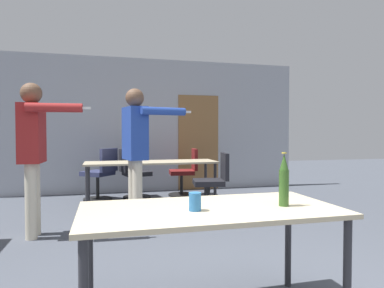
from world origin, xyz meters
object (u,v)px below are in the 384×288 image
(person_right_polo, at_px, (33,143))
(office_chair_near_pushed, at_px, (185,174))
(person_near_casual, at_px, (136,142))
(office_chair_mid_tucked, at_px, (133,175))
(beer_bottle, at_px, (284,181))
(office_chair_far_right, at_px, (101,176))
(office_chair_side_rolled, at_px, (213,184))
(drink_cup, at_px, (195,202))

(person_right_polo, relative_size, office_chair_near_pushed, 1.98)
(person_right_polo, height_order, person_near_casual, person_right_polo)
(person_right_polo, distance_m, office_chair_near_pushed, 3.28)
(office_chair_mid_tucked, height_order, beer_bottle, beer_bottle)
(office_chair_far_right, bearing_deg, office_chair_side_rolled, -89.28)
(office_chair_mid_tucked, bearing_deg, office_chair_far_right, -97.75)
(office_chair_side_rolled, relative_size, office_chair_far_right, 0.96)
(office_chair_side_rolled, height_order, drink_cup, office_chair_side_rolled)
(office_chair_side_rolled, bearing_deg, office_chair_far_right, 61.01)
(office_chair_mid_tucked, relative_size, office_chair_side_rolled, 1.01)
(person_right_polo, relative_size, office_chair_far_right, 1.91)
(office_chair_mid_tucked, xyz_separation_m, office_chair_side_rolled, (1.13, -1.41, -0.01))
(office_chair_side_rolled, xyz_separation_m, office_chair_far_right, (-1.71, 1.35, 0.03))
(person_near_casual, height_order, beer_bottle, person_near_casual)
(person_near_casual, bearing_deg, office_chair_side_rolled, 100.09)
(beer_bottle, bearing_deg, drink_cup, 179.02)
(person_near_casual, xyz_separation_m, office_chair_mid_tucked, (0.11, 1.94, -0.68))
(drink_cup, bearing_deg, office_chair_side_rolled, 70.05)
(person_near_casual, distance_m, office_chair_side_rolled, 1.51)
(office_chair_mid_tucked, xyz_separation_m, office_chair_near_pushed, (1.03, 0.04, -0.01))
(drink_cup, bearing_deg, person_right_polo, 120.11)
(office_chair_mid_tucked, relative_size, beer_bottle, 2.62)
(office_chair_near_pushed, xyz_separation_m, office_chair_far_right, (-1.61, -0.09, 0.02))
(office_chair_side_rolled, distance_m, office_chair_far_right, 2.18)
(person_right_polo, relative_size, drink_cup, 16.02)
(person_right_polo, bearing_deg, office_chair_mid_tucked, 150.99)
(beer_bottle, bearing_deg, person_right_polo, 129.88)
(person_near_casual, xyz_separation_m, office_chair_side_rolled, (1.24, 0.53, -0.68))
(person_right_polo, bearing_deg, drink_cup, 32.90)
(person_right_polo, height_order, drink_cup, person_right_polo)
(person_right_polo, relative_size, beer_bottle, 5.14)
(person_right_polo, xyz_separation_m, office_chair_near_pushed, (2.35, 2.18, -0.68))
(office_chair_far_right, xyz_separation_m, beer_bottle, (1.21, -4.42, 0.46))
(person_right_polo, bearing_deg, person_near_casual, 102.28)
(person_near_casual, height_order, office_chair_mid_tucked, person_near_casual)
(office_chair_near_pushed, bearing_deg, beer_bottle, -179.17)
(person_near_casual, relative_size, drink_cup, 16.01)
(office_chair_near_pushed, bearing_deg, person_right_polo, 138.73)
(office_chair_near_pushed, bearing_deg, office_chair_mid_tucked, 98.06)
(office_chair_far_right, xyz_separation_m, drink_cup, (0.60, -4.41, 0.35))
(person_right_polo, distance_m, office_chair_far_right, 2.31)
(office_chair_near_pushed, relative_size, office_chair_far_right, 0.96)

